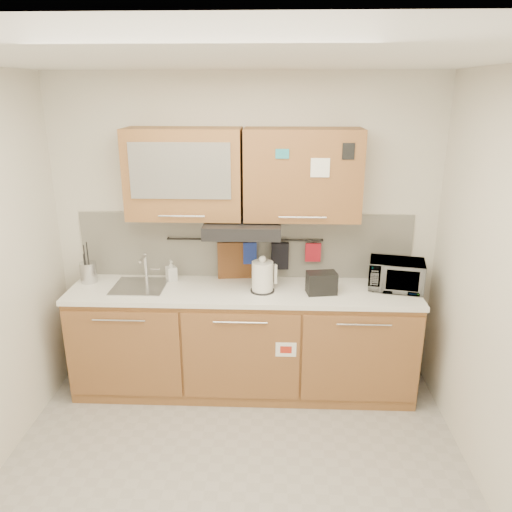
{
  "coord_description": "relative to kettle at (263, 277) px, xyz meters",
  "views": [
    {
      "loc": [
        0.26,
        -2.55,
        2.46
      ],
      "look_at": [
        0.11,
        1.05,
        1.25
      ],
      "focal_mm": 35.0,
      "sensor_mm": 36.0,
      "label": 1
    }
  ],
  "objects": [
    {
      "name": "range_hood",
      "position": [
        -0.16,
        0.1,
        0.38
      ],
      "size": [
        0.6,
        0.46,
        0.1
      ],
      "primitive_type": "cube",
      "color": "black",
      "rests_on": "upper_cabinets"
    },
    {
      "name": "dark_pouch",
      "position": [
        0.14,
        0.28,
        0.09
      ],
      "size": [
        0.15,
        0.05,
        0.23
      ],
      "primitive_type": "cube",
      "rotation": [
        0.0,
        0.0,
        0.04
      ],
      "color": "black",
      "rests_on": "utensil_rail"
    },
    {
      "name": "wall_back",
      "position": [
        -0.16,
        0.35,
        0.26
      ],
      "size": [
        3.2,
        0.0,
        3.2
      ],
      "primitive_type": "plane",
      "rotation": [
        1.57,
        0.0,
        0.0
      ],
      "color": "silver",
      "rests_on": "ground"
    },
    {
      "name": "backsplash",
      "position": [
        -0.16,
        0.34,
        0.16
      ],
      "size": [
        2.8,
        0.02,
        0.56
      ],
      "primitive_type": "cube",
      "color": "silver",
      "rests_on": "countertop"
    },
    {
      "name": "utensil_rail",
      "position": [
        -0.16,
        0.3,
        0.22
      ],
      "size": [
        1.3,
        0.02,
        0.02
      ],
      "primitive_type": "cylinder",
      "rotation": [
        0.0,
        1.57,
        0.0
      ],
      "color": "black",
      "rests_on": "backsplash"
    },
    {
      "name": "soap_bottle",
      "position": [
        -0.78,
        0.21,
        -0.03
      ],
      "size": [
        0.11,
        0.11,
        0.18
      ],
      "primitive_type": "imported",
      "rotation": [
        0.0,
        0.0,
        0.54
      ],
      "color": "#999999",
      "rests_on": "countertop"
    },
    {
      "name": "toaster",
      "position": [
        0.47,
        -0.02,
        -0.03
      ],
      "size": [
        0.25,
        0.17,
        0.18
      ],
      "rotation": [
        0.0,
        0.0,
        0.16
      ],
      "color": "black",
      "rests_on": "countertop"
    },
    {
      "name": "sink",
      "position": [
        -1.01,
        0.06,
        -0.12
      ],
      "size": [
        0.42,
        0.4,
        0.26
      ],
      "color": "silver",
      "rests_on": "countertop"
    },
    {
      "name": "cutting_board",
      "position": [
        -0.24,
        0.28,
        0.01
      ],
      "size": [
        0.31,
        0.06,
        0.38
      ],
      "primitive_type": "cube",
      "rotation": [
        0.0,
        0.0,
        0.12
      ],
      "color": "brown",
      "rests_on": "utensil_rail"
    },
    {
      "name": "floor",
      "position": [
        -0.16,
        -1.15,
        -1.04
      ],
      "size": [
        3.2,
        3.2,
        0.0
      ],
      "primitive_type": "plane",
      "color": "#9E9993",
      "rests_on": "ground"
    },
    {
      "name": "kettle",
      "position": [
        0.0,
        0.0,
        0.0
      ],
      "size": [
        0.23,
        0.22,
        0.3
      ],
      "rotation": [
        0.0,
        0.0,
        0.36
      ],
      "color": "silver",
      "rests_on": "countertop"
    },
    {
      "name": "pot_holder",
      "position": [
        0.41,
        0.28,
        0.12
      ],
      "size": [
        0.13,
        0.02,
        0.16
      ],
      "primitive_type": "cube",
      "rotation": [
        0.0,
        0.0,
        0.03
      ],
      "color": "#A81624",
      "rests_on": "utensil_rail"
    },
    {
      "name": "oven_mitt",
      "position": [
        -0.12,
        0.28,
        0.11
      ],
      "size": [
        0.11,
        0.04,
        0.19
      ],
      "primitive_type": "cube",
      "rotation": [
        0.0,
        0.0,
        0.11
      ],
      "color": "navy",
      "rests_on": "utensil_rail"
    },
    {
      "name": "ceiling",
      "position": [
        -0.16,
        -1.15,
        1.56
      ],
      "size": [
        3.2,
        3.2,
        0.0
      ],
      "primitive_type": "plane",
      "rotation": [
        3.14,
        0.0,
        0.0
      ],
      "color": "white",
      "rests_on": "wall_back"
    },
    {
      "name": "utensil_crock",
      "position": [
        -1.46,
        0.14,
        -0.03
      ],
      "size": [
        0.16,
        0.16,
        0.34
      ],
      "rotation": [
        0.0,
        0.0,
        0.15
      ],
      "color": "#BABABF",
      "rests_on": "countertop"
    },
    {
      "name": "microwave",
      "position": [
        1.07,
        0.1,
        -0.0
      ],
      "size": [
        0.48,
        0.37,
        0.24
      ],
      "primitive_type": "imported",
      "rotation": [
        0.0,
        0.0,
        -0.2
      ],
      "color": "#999999",
      "rests_on": "countertop"
    },
    {
      "name": "upper_cabinets",
      "position": [
        -0.16,
        0.17,
        0.79
      ],
      "size": [
        1.82,
        0.37,
        0.7
      ],
      "color": "#A76E3B",
      "rests_on": "wall_back"
    },
    {
      "name": "countertop",
      "position": [
        -0.16,
        0.04,
        -0.14
      ],
      "size": [
        2.82,
        0.62,
        0.04
      ],
      "primitive_type": "cube",
      "color": "white",
      "rests_on": "base_cabinet"
    },
    {
      "name": "base_cabinet",
      "position": [
        -0.16,
        0.04,
        -0.63
      ],
      "size": [
        2.8,
        0.64,
        0.88
      ],
      "color": "#A76E3B",
      "rests_on": "floor"
    }
  ]
}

